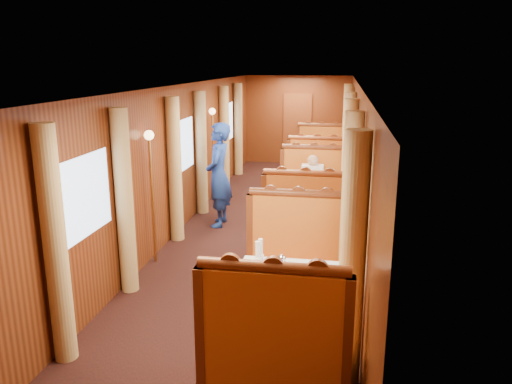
% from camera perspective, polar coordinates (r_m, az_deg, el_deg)
% --- Properties ---
extents(floor, '(3.00, 12.00, 0.01)m').
position_cam_1_polar(floor, '(8.88, 1.18, -4.19)').
color(floor, black).
rests_on(floor, ground).
extents(ceiling, '(3.00, 12.00, 0.01)m').
position_cam_1_polar(ceiling, '(8.42, 1.27, 12.14)').
color(ceiling, silver).
rests_on(ceiling, wall_left).
extents(wall_far, '(3.00, 0.01, 2.50)m').
position_cam_1_polar(wall_far, '(14.46, 4.76, 8.18)').
color(wall_far, maroon).
rests_on(wall_far, floor).
extents(wall_near, '(3.00, 0.01, 2.50)m').
position_cam_1_polar(wall_near, '(3.08, -16.31, -17.70)').
color(wall_near, maroon).
rests_on(wall_near, floor).
extents(wall_left, '(0.01, 12.00, 2.50)m').
position_cam_1_polar(wall_left, '(8.90, -8.40, 4.02)').
color(wall_left, maroon).
rests_on(wall_left, floor).
extents(wall_right, '(0.01, 12.00, 2.50)m').
position_cam_1_polar(wall_right, '(8.48, 11.32, 3.35)').
color(wall_right, maroon).
rests_on(wall_right, floor).
extents(doorway_far, '(0.80, 0.04, 2.00)m').
position_cam_1_polar(doorway_far, '(14.46, 4.73, 7.18)').
color(doorway_far, brown).
rests_on(doorway_far, floor).
extents(table_near, '(1.05, 0.72, 0.75)m').
position_cam_1_polar(table_near, '(5.45, 3.60, -12.64)').
color(table_near, white).
rests_on(table_near, floor).
extents(banquette_near_fwd, '(1.30, 0.55, 1.34)m').
position_cam_1_polar(banquette_near_fwd, '(4.55, 2.17, -17.91)').
color(banquette_near_fwd, '#BC4114').
rests_on(banquette_near_fwd, floor).
extents(banquette_near_aft, '(1.30, 0.55, 1.34)m').
position_cam_1_polar(banquette_near_aft, '(6.34, 4.60, -8.08)').
color(banquette_near_aft, '#BC4114').
rests_on(banquette_near_aft, floor).
extents(table_mid, '(1.05, 0.72, 0.75)m').
position_cam_1_polar(table_mid, '(8.70, 6.08, -2.10)').
color(table_mid, white).
rests_on(table_mid, floor).
extents(banquette_mid_fwd, '(1.30, 0.55, 1.34)m').
position_cam_1_polar(banquette_mid_fwd, '(7.72, 5.60, -3.90)').
color(banquette_mid_fwd, '#BC4114').
rests_on(banquette_mid_fwd, floor).
extents(banquette_mid_aft, '(1.30, 0.55, 1.34)m').
position_cam_1_polar(banquette_mid_aft, '(9.66, 6.49, -0.11)').
color(banquette_mid_aft, '#BC4114').
rests_on(banquette_mid_aft, floor).
extents(table_far, '(1.05, 0.72, 0.75)m').
position_cam_1_polar(table_far, '(12.09, 7.18, 2.63)').
color(table_far, white).
rests_on(table_far, floor).
extents(banquette_far_fwd, '(1.30, 0.55, 1.34)m').
position_cam_1_polar(banquette_far_fwd, '(11.09, 6.94, 1.80)').
color(banquette_far_fwd, '#BC4114').
rests_on(banquette_far_fwd, floor).
extents(banquette_far_aft, '(1.30, 0.55, 1.34)m').
position_cam_1_polar(banquette_far_aft, '(13.07, 7.39, 3.75)').
color(banquette_far_aft, '#BC4114').
rests_on(banquette_far_aft, floor).
extents(tea_tray, '(0.42, 0.37, 0.01)m').
position_cam_1_polar(tea_tray, '(5.22, 2.47, -9.21)').
color(tea_tray, silver).
rests_on(tea_tray, table_near).
extents(teapot_left, '(0.16, 0.12, 0.13)m').
position_cam_1_polar(teapot_left, '(5.19, 1.99, -8.70)').
color(teapot_left, silver).
rests_on(teapot_left, tea_tray).
extents(teapot_right, '(0.15, 0.12, 0.11)m').
position_cam_1_polar(teapot_right, '(5.18, 3.15, -8.83)').
color(teapot_right, silver).
rests_on(teapot_right, tea_tray).
extents(teapot_back, '(0.17, 0.15, 0.12)m').
position_cam_1_polar(teapot_back, '(5.32, 2.96, -8.14)').
color(teapot_back, silver).
rests_on(teapot_back, tea_tray).
extents(fruit_plate, '(0.21, 0.21, 0.05)m').
position_cam_1_polar(fruit_plate, '(5.17, 6.83, -9.43)').
color(fruit_plate, white).
rests_on(fruit_plate, table_near).
extents(cup_inboard, '(0.08, 0.08, 0.26)m').
position_cam_1_polar(cup_inboard, '(5.39, 0.18, -7.27)').
color(cup_inboard, white).
rests_on(cup_inboard, table_near).
extents(cup_outboard, '(0.08, 0.08, 0.26)m').
position_cam_1_polar(cup_outboard, '(5.47, 0.52, -6.94)').
color(cup_outboard, white).
rests_on(cup_outboard, table_near).
extents(rose_vase_mid, '(0.06, 0.06, 0.36)m').
position_cam_1_polar(rose_vase_mid, '(8.59, 6.09, 1.51)').
color(rose_vase_mid, silver).
rests_on(rose_vase_mid, table_mid).
extents(rose_vase_far, '(0.06, 0.06, 0.36)m').
position_cam_1_polar(rose_vase_far, '(11.97, 7.34, 5.20)').
color(rose_vase_far, silver).
rests_on(rose_vase_far, table_far).
extents(window_left_near, '(0.01, 1.20, 0.90)m').
position_cam_1_polar(window_left_near, '(5.71, -19.12, -0.57)').
color(window_left_near, '#97ADCD').
rests_on(window_left_near, wall_left).
extents(curtain_left_near_a, '(0.22, 0.22, 2.35)m').
position_cam_1_polar(curtain_left_near_a, '(5.10, -21.97, -5.88)').
color(curtain_left_near_a, tan).
rests_on(curtain_left_near_a, floor).
extents(curtain_left_near_b, '(0.22, 0.22, 2.35)m').
position_cam_1_polar(curtain_left_near_b, '(6.40, -14.80, -1.19)').
color(curtain_left_near_b, tan).
rests_on(curtain_left_near_b, floor).
extents(window_right_near, '(0.01, 1.20, 0.90)m').
position_cam_1_polar(window_right_near, '(5.03, 12.16, -2.09)').
color(window_right_near, '#97ADCD').
rests_on(window_right_near, wall_right).
extents(curtain_right_near_a, '(0.22, 0.22, 2.35)m').
position_cam_1_polar(curtain_right_near_a, '(4.38, 10.96, -8.39)').
color(curtain_right_near_a, tan).
rests_on(curtain_right_near_a, floor).
extents(curtain_right_near_b, '(0.22, 0.22, 2.35)m').
position_cam_1_polar(curtain_right_near_b, '(5.85, 10.71, -2.45)').
color(curtain_right_near_b, tan).
rests_on(curtain_right_near_b, floor).
extents(window_left_mid, '(0.01, 1.20, 0.90)m').
position_cam_1_polar(window_left_mid, '(8.86, -8.35, 5.28)').
color(window_left_mid, '#97ADCD').
rests_on(window_left_mid, wall_left).
extents(curtain_left_mid_a, '(0.22, 0.22, 2.35)m').
position_cam_1_polar(curtain_left_mid_a, '(8.15, -9.25, 2.47)').
color(curtain_left_mid_a, tan).
rests_on(curtain_left_mid_a, floor).
extents(curtain_left_mid_b, '(0.22, 0.22, 2.35)m').
position_cam_1_polar(curtain_left_mid_b, '(9.61, -6.28, 4.42)').
color(curtain_left_mid_b, tan).
rests_on(curtain_left_mid_b, floor).
extents(window_right_mid, '(0.01, 1.20, 0.90)m').
position_cam_1_polar(window_right_mid, '(8.44, 11.28, 4.69)').
color(window_right_mid, '#97ADCD').
rests_on(window_right_mid, wall_right).
extents(curtain_right_mid_a, '(0.22, 0.22, 2.35)m').
position_cam_1_polar(curtain_right_mid_a, '(7.73, 10.53, 1.74)').
color(curtain_right_mid_a, tan).
rests_on(curtain_right_mid_a, floor).
extents(curtain_right_mid_b, '(0.22, 0.22, 2.35)m').
position_cam_1_polar(curtain_right_mid_b, '(9.25, 10.44, 3.86)').
color(curtain_right_mid_b, tan).
rests_on(curtain_right_mid_b, floor).
extents(window_left_far, '(0.01, 1.20, 0.90)m').
position_cam_1_polar(window_left_far, '(12.21, -3.29, 7.96)').
color(window_left_far, '#97ADCD').
rests_on(window_left_far, wall_left).
extents(curtain_left_far_a, '(0.22, 0.22, 2.35)m').
position_cam_1_polar(curtain_left_far_a, '(11.47, -3.63, 6.13)').
color(curtain_left_far_a, tan).
rests_on(curtain_left_far_a, floor).
extents(curtain_left_far_b, '(0.22, 0.22, 2.35)m').
position_cam_1_polar(curtain_left_far_b, '(12.98, -2.05, 7.14)').
color(curtain_left_far_b, tan).
rests_on(curtain_left_far_b, floor).
extents(window_right_far, '(0.01, 1.20, 0.90)m').
position_cam_1_polar(window_right_far, '(11.90, 10.91, 7.55)').
color(window_right_far, '#97ADCD').
rests_on(window_right_far, wall_right).
extents(curtain_right_far_a, '(0.22, 0.22, 2.35)m').
position_cam_1_polar(curtain_right_far_a, '(11.17, 10.36, 5.69)').
color(curtain_right_far_a, tan).
rests_on(curtain_right_far_a, floor).
extents(curtain_right_far_b, '(0.22, 0.22, 2.35)m').
position_cam_1_polar(curtain_right_far_b, '(12.71, 10.32, 6.76)').
color(curtain_right_far_b, tan).
rests_on(curtain_right_far_b, floor).
extents(sconce_left_fore, '(0.14, 0.14, 1.95)m').
position_cam_1_polar(sconce_left_fore, '(7.23, -11.92, 2.48)').
color(sconce_left_fore, '#BF8C3F').
rests_on(sconce_left_fore, floor).
extents(sconce_right_fore, '(0.14, 0.14, 1.95)m').
position_cam_1_polar(sconce_right_fore, '(6.73, 10.86, 1.65)').
color(sconce_right_fore, '#BF8C3F').
rests_on(sconce_right_fore, floor).
extents(sconce_left_aft, '(0.14, 0.14, 1.95)m').
position_cam_1_polar(sconce_left_aft, '(10.51, -4.97, 6.48)').
color(sconce_left_aft, '#BF8C3F').
rests_on(sconce_left_aft, floor).
extents(sconce_right_aft, '(0.14, 0.14, 1.95)m').
position_cam_1_polar(sconce_right_aft, '(10.18, 10.56, 6.02)').
color(sconce_right_aft, '#BF8C3F').
rests_on(sconce_right_aft, floor).
extents(steward, '(0.49, 0.71, 1.85)m').
position_cam_1_polar(steward, '(8.86, -4.28, 1.94)').
color(steward, navy).
rests_on(steward, floor).
extents(passenger, '(0.40, 0.44, 0.76)m').
position_cam_1_polar(passenger, '(9.30, 6.44, 1.34)').
color(passenger, beige).
rests_on(passenger, banquette_mid_aft).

